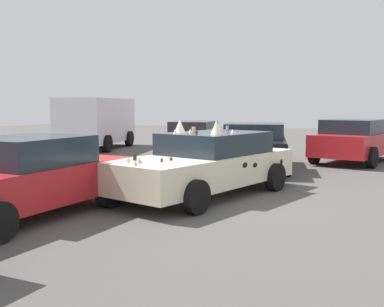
% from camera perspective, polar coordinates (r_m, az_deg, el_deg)
% --- Properties ---
extents(ground_plane, '(60.00, 60.00, 0.00)m').
position_cam_1_polar(ground_plane, '(9.92, 1.59, -5.25)').
color(ground_plane, '#514F4C').
extents(art_car_decorated, '(4.99, 2.89, 1.64)m').
position_cam_1_polar(art_car_decorated, '(9.87, 1.90, -1.21)').
color(art_car_decorated, beige).
rests_on(art_car_decorated, ground).
extents(parked_van_near_right, '(5.15, 3.04, 2.24)m').
position_cam_1_polar(parked_van_near_right, '(20.93, -11.74, 4.01)').
color(parked_van_near_right, silver).
rests_on(parked_van_near_right, ground).
extents(parked_sedan_row_back_center, '(4.22, 2.15, 1.39)m').
position_cam_1_polar(parked_sedan_row_back_center, '(8.49, -20.25, -2.77)').
color(parked_sedan_row_back_center, red).
rests_on(parked_sedan_row_back_center, ground).
extents(parked_sedan_far_right, '(4.54, 2.39, 1.29)m').
position_cam_1_polar(parked_sedan_far_right, '(18.56, 0.08, 2.07)').
color(parked_sedan_far_right, red).
rests_on(parked_sedan_far_right, ground).
extents(parked_sedan_near_left, '(4.54, 2.79, 1.41)m').
position_cam_1_polar(parked_sedan_near_left, '(13.98, 7.80, 0.93)').
color(parked_sedan_near_left, black).
rests_on(parked_sedan_near_left, ground).
extents(parked_sedan_far_left, '(4.41, 2.75, 1.46)m').
position_cam_1_polar(parked_sedan_far_left, '(16.57, 19.56, 1.53)').
color(parked_sedan_far_left, red).
rests_on(parked_sedan_far_left, ground).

